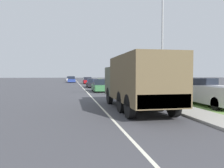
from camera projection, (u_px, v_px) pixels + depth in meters
ground_plane at (81, 86)px, 39.18m from camera, size 180.00×180.00×0.00m
lane_centre_stripe at (81, 86)px, 39.18m from camera, size 0.12×120.00×0.00m
sidewalk_right at (106, 85)px, 40.03m from camera, size 1.80×120.00×0.12m
grass_strip_right at (129, 85)px, 40.86m from camera, size 7.00×120.00×0.02m
military_truck at (137, 80)px, 12.71m from camera, size 2.53×7.93×3.11m
car_nearest_ahead at (100, 86)px, 26.13m from camera, size 1.79×3.94×1.51m
car_second_ahead at (93, 83)px, 34.45m from camera, size 1.82×4.29×1.36m
car_third_ahead at (87, 81)px, 47.41m from camera, size 1.79×4.05×1.44m
car_fourth_ahead at (72, 80)px, 53.96m from camera, size 1.86×4.33×1.57m
car_farthest_ahead at (70, 79)px, 66.40m from camera, size 1.82×3.96×1.38m
pickup_truck at (208, 92)px, 14.74m from camera, size 2.07×5.63×1.79m
lamp_post at (160, 37)px, 15.90m from camera, size 1.69×0.24×7.98m
utility_box at (165, 94)px, 18.89m from camera, size 0.55×0.45×0.70m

